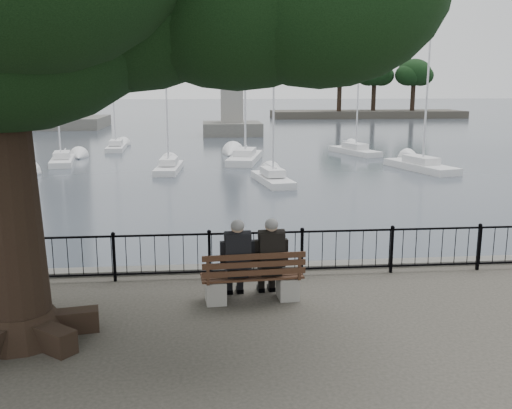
{
  "coord_description": "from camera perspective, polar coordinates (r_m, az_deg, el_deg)",
  "views": [
    {
      "loc": [
        -1.11,
        -9.23,
        4.08
      ],
      "look_at": [
        0.0,
        2.5,
        1.6
      ],
      "focal_mm": 40.0,
      "sensor_mm": 36.0,
      "label": 1
    }
  ],
  "objects": [
    {
      "name": "sailboat_e",
      "position": [
        39.54,
        -18.82,
        4.33
      ],
      "size": [
        2.13,
        5.01,
        10.26
      ],
      "color": "silver",
      "rests_on": "ground"
    },
    {
      "name": "sailboat_h",
      "position": [
        46.9,
        -13.81,
        5.74
      ],
      "size": [
        1.5,
        4.72,
        10.91
      ],
      "color": "silver",
      "rests_on": "ground"
    },
    {
      "name": "far_shore",
      "position": [
        92.61,
        11.52,
        10.97
      ],
      "size": [
        30.0,
        8.6,
        9.18
      ],
      "color": "#2F2D28",
      "rests_on": "ground"
    },
    {
      "name": "railing",
      "position": [
        12.29,
        0.0,
        -4.75
      ],
      "size": [
        22.06,
        0.06,
        1.0
      ],
      "color": "black",
      "rests_on": "ground"
    },
    {
      "name": "sailboat_d",
      "position": [
        36.12,
        16.14,
        3.8
      ],
      "size": [
        3.01,
        5.87,
        10.06
      ],
      "color": "silver",
      "rests_on": "ground"
    },
    {
      "name": "lion_monument",
      "position": [
        59.31,
        -2.44,
        9.08
      ],
      "size": [
        5.95,
        5.95,
        8.78
      ],
      "color": "#4F4E4B",
      "rests_on": "ground"
    },
    {
      "name": "lighthouse",
      "position": [
        73.66,
        -19.59,
        17.6
      ],
      "size": [
        10.29,
        10.29,
        31.4
      ],
      "color": "#4F4E4B",
      "rests_on": "ground"
    },
    {
      "name": "sailboat_f",
      "position": [
        38.66,
        -1.11,
        4.86
      ],
      "size": [
        2.97,
        6.37,
        13.19
      ],
      "color": "silver",
      "rests_on": "ground"
    },
    {
      "name": "sailboat_b",
      "position": [
        34.61,
        -8.71,
        3.85
      ],
      "size": [
        1.62,
        4.73,
        10.43
      ],
      "color": "silver",
      "rests_on": "ground"
    },
    {
      "name": "sailboat_g",
      "position": [
        43.52,
        9.86,
        5.37
      ],
      "size": [
        2.96,
        5.36,
        8.91
      ],
      "color": "silver",
      "rests_on": "ground"
    },
    {
      "name": "person_right",
      "position": [
        11.05,
        1.39,
        -5.66
      ],
      "size": [
        0.49,
        0.83,
        1.63
      ],
      "color": "black",
      "rests_on": "ground"
    },
    {
      "name": "person_left",
      "position": [
        10.95,
        -1.94,
        -5.82
      ],
      "size": [
        0.49,
        0.83,
        1.63
      ],
      "color": "black",
      "rests_on": "ground"
    },
    {
      "name": "sailboat_c",
      "position": [
        30.08,
        1.66,
        2.69
      ],
      "size": [
        1.93,
        4.73,
        8.36
      ],
      "color": "silver",
      "rests_on": "ground"
    },
    {
      "name": "bench",
      "position": [
        11.01,
        -0.37,
        -7.86
      ],
      "size": [
        1.98,
        0.72,
        1.03
      ],
      "color": "gray",
      "rests_on": "ground"
    },
    {
      "name": "harbor",
      "position": [
        13.1,
        -0.21,
        -8.57
      ],
      "size": [
        260.0,
        260.0,
        1.2
      ],
      "color": "#4F4E4B",
      "rests_on": "ground"
    }
  ]
}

